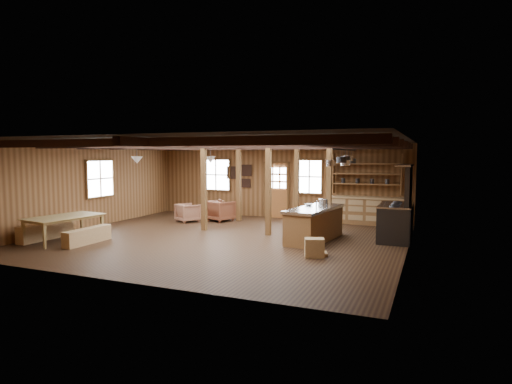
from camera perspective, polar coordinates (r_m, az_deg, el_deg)
room at (r=12.25m, az=-4.39°, el=0.23°), size 10.04×9.04×2.84m
ceiling_joists at (r=12.37m, az=-4.06°, el=6.21°), size 9.80×8.82×0.18m
timber_posts at (r=13.94m, az=1.41°, el=0.82°), size 3.95×2.35×2.80m
back_door at (r=16.37m, az=2.71°, el=-0.38°), size 1.02×0.08×2.15m
window_back_left at (r=17.39m, az=-5.35°, el=2.30°), size 1.32×0.06×1.32m
window_back_right at (r=15.93m, az=7.14°, el=2.03°), size 1.02×0.06×1.32m
window_left at (r=15.51m, az=-20.08°, el=1.68°), size 0.14×1.24×1.32m
notice_boards at (r=16.89m, az=-2.06°, el=2.37°), size 1.08×0.03×0.90m
back_counter at (r=15.34m, az=14.42°, el=-1.95°), size 2.55×0.60×2.45m
pendant_lamps at (r=14.21m, az=-10.70°, el=4.25°), size 1.86×2.36×0.66m
pot_rack at (r=11.49m, az=11.80°, el=4.27°), size 0.39×3.00×0.43m
kitchen_island at (r=12.18m, az=7.81°, el=-4.20°), size 1.22×2.60×1.20m
step_stool at (r=10.27m, az=7.79°, el=-7.38°), size 0.60×0.51×0.45m
commercial_range at (r=12.67m, az=18.34°, el=-3.14°), size 0.89×1.74×2.15m
dining_table at (r=13.10m, az=-24.06°, el=-4.51°), size 1.39×2.14×0.71m
bench_wall at (r=13.67m, az=-26.21°, el=-4.70°), size 0.32×1.72×0.47m
bench_aisle at (r=12.57m, az=-21.55°, el=-5.47°), size 0.29×1.53×0.42m
armchair_a at (r=16.48m, az=-5.78°, el=-2.22°), size 1.07×1.07×0.70m
armchair_b at (r=15.64m, az=-4.73°, el=-2.50°), size 1.05×1.06×0.75m
armchair_c at (r=15.60m, az=-9.09°, el=-2.74°), size 0.97×0.98×0.66m
counter_pot at (r=12.76m, az=8.94°, el=-1.31°), size 0.29×0.29×0.17m
bowl at (r=12.52m, az=7.04°, el=-1.68°), size 0.24×0.24×0.06m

